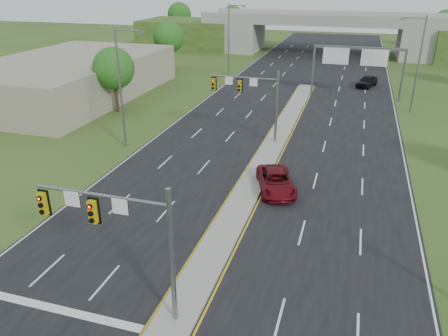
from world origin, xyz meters
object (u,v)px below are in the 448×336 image
overpass (326,36)px  car_far_a (276,181)px  signal_mast_far (253,94)px  signal_mast_near (123,229)px  car_far_c (367,81)px  sign_gantry (357,58)px

overpass → car_far_a: 65.21m
signal_mast_far → car_far_a: size_ratio=1.28×
signal_mast_near → car_far_c: size_ratio=1.48×
signal_mast_near → signal_mast_far: bearing=90.0°
signal_mast_near → car_far_c: 53.36m
car_far_c → signal_mast_near: bearing=-81.2°
signal_mast_near → car_far_c: bearing=78.4°
overpass → car_far_a: overpass is taller
signal_mast_far → overpass: overpass is taller
signal_mast_near → sign_gantry: size_ratio=0.60×
overpass → signal_mast_near: bearing=-91.6°
sign_gantry → signal_mast_near: bearing=-101.2°
signal_mast_far → car_far_c: size_ratio=1.48×
signal_mast_far → car_far_a: signal_mast_far is taller
car_far_c → sign_gantry: bearing=-83.5°
overpass → sign_gantry: bearing=-79.2°
sign_gantry → overpass: size_ratio=0.14×
signal_mast_far → car_far_c: signal_mast_far is taller
signal_mast_far → car_far_a: (4.25, -10.05, -3.95)m
sign_gantry → overpass: overpass is taller
signal_mast_near → car_far_a: signal_mast_near is taller
overpass → car_far_a: size_ratio=14.67×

